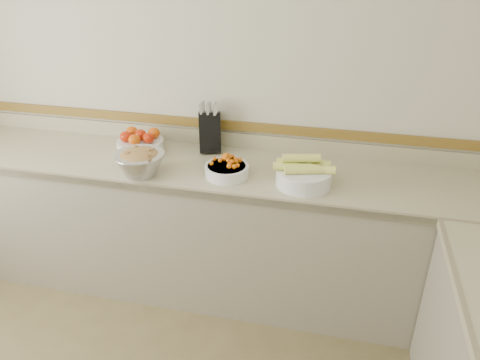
% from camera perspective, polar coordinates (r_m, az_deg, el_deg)
% --- Properties ---
extents(back_wall, '(4.00, 0.00, 4.00)m').
position_cam_1_polar(back_wall, '(3.01, -3.76, 11.44)').
color(back_wall, beige).
rests_on(back_wall, ground_plane).
extents(counter_back, '(4.00, 0.65, 1.08)m').
position_cam_1_polar(counter_back, '(3.08, -4.99, -5.58)').
color(counter_back, tan).
rests_on(counter_back, ground_plane).
extents(knife_block, '(0.18, 0.20, 0.33)m').
position_cam_1_polar(knife_block, '(3.00, -3.71, 6.00)').
color(knife_block, black).
rests_on(knife_block, counter_back).
extents(tomato_bowl, '(0.30, 0.30, 0.15)m').
position_cam_1_polar(tomato_bowl, '(3.06, -12.08, 4.44)').
color(tomato_bowl, silver).
rests_on(tomato_bowl, counter_back).
extents(cherry_tomato_bowl, '(0.26, 0.26, 0.14)m').
position_cam_1_polar(cherry_tomato_bowl, '(2.69, -1.61, 1.45)').
color(cherry_tomato_bowl, silver).
rests_on(cherry_tomato_bowl, counter_back).
extents(corn_bowl, '(0.34, 0.31, 0.18)m').
position_cam_1_polar(corn_bowl, '(2.61, 7.77, 0.75)').
color(corn_bowl, silver).
rests_on(corn_bowl, counter_back).
extents(rhubarb_bowl, '(0.29, 0.29, 0.16)m').
position_cam_1_polar(rhubarb_bowl, '(2.75, -12.09, 2.21)').
color(rhubarb_bowl, '#B2B2BA').
rests_on(rhubarb_bowl, counter_back).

